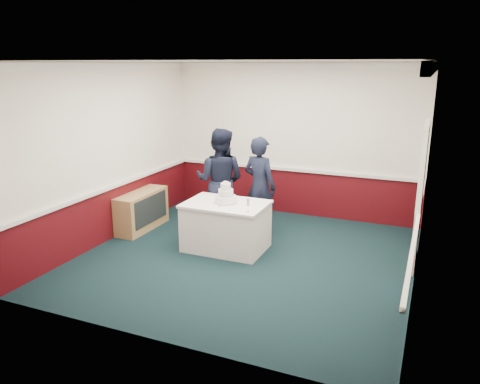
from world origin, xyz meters
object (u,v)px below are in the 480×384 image
at_px(person_man, 220,181).
at_px(person_woman, 260,186).
at_px(wedding_cake, 226,196).
at_px(cake_knife, 219,206).
at_px(cake_table, 226,226).
at_px(sideboard, 142,211).
at_px(champagne_flute, 248,203).

relative_size(person_man, person_woman, 1.06).
xyz_separation_m(wedding_cake, person_man, (-0.47, 0.78, 0.04)).
bearing_deg(cake_knife, cake_table, 57.74).
relative_size(wedding_cake, cake_knife, 1.65).
bearing_deg(person_woman, sideboard, 31.79).
distance_m(wedding_cake, champagne_flute, 0.57).
distance_m(champagne_flute, person_man, 1.44).
xyz_separation_m(champagne_flute, person_woman, (-0.24, 1.15, -0.04)).
bearing_deg(person_man, wedding_cake, 114.79).
distance_m(sideboard, person_man, 1.57).
distance_m(sideboard, cake_table, 1.86).
bearing_deg(champagne_flute, cake_table, 150.75).
height_order(cake_table, cake_knife, cake_knife).
height_order(wedding_cake, person_man, person_man).
bearing_deg(cake_table, champagne_flute, -29.25).
distance_m(sideboard, cake_knife, 1.92).
distance_m(cake_table, champagne_flute, 0.78).
bearing_deg(person_man, cake_table, 114.79).
xyz_separation_m(wedding_cake, champagne_flute, (0.50, -0.28, 0.03)).
xyz_separation_m(sideboard, wedding_cake, (1.83, -0.28, 0.55)).
bearing_deg(cake_table, person_woman, 73.36).
relative_size(sideboard, cake_knife, 5.45).
distance_m(cake_knife, person_woman, 1.11).
height_order(sideboard, wedding_cake, wedding_cake).
xyz_separation_m(wedding_cake, cake_knife, (-0.03, -0.20, -0.11)).
height_order(cake_table, person_man, person_man).
height_order(wedding_cake, champagne_flute, wedding_cake).
bearing_deg(champagne_flute, cake_knife, 171.42).
xyz_separation_m(cake_table, person_woman, (0.26, 0.87, 0.48)).
distance_m(sideboard, champagne_flute, 2.47).
bearing_deg(sideboard, person_woman, 15.64).
distance_m(person_man, person_woman, 0.74).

